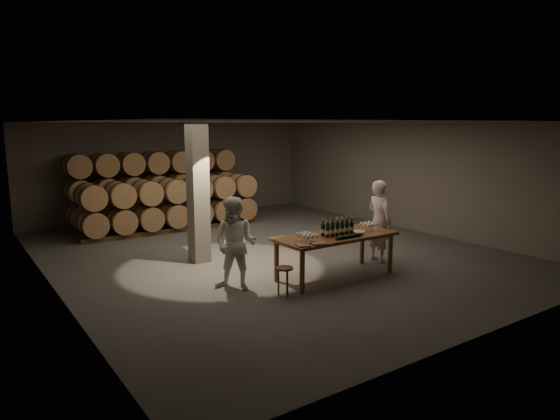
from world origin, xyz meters
TOP-DOWN VIEW (x-y plane):
  - room at (-1.80, 0.20)m, footprint 12.00×12.00m
  - tasting_table at (0.00, -2.50)m, footprint 2.60×1.10m
  - barrel_stack_back at (-0.96, 5.20)m, footprint 5.48×0.95m
  - barrel_stack_front at (-0.96, 3.80)m, footprint 5.48×0.95m
  - bottle_cluster at (0.03, -2.52)m, footprint 0.74×0.24m
  - lying_bottles at (0.02, -2.89)m, footprint 0.74×0.07m
  - glass_cluster_left at (-0.83, -2.62)m, footprint 0.30×0.41m
  - glass_cluster_right at (0.90, -2.55)m, footprint 0.30×0.30m
  - plate at (0.57, -2.56)m, footprint 0.31×0.31m
  - notebook_near at (-0.81, -2.95)m, footprint 0.32×0.28m
  - notebook_corner at (-1.12, -2.87)m, footprint 0.31×0.35m
  - pen at (-0.77, -2.94)m, footprint 0.14×0.04m
  - stool at (-1.53, -2.84)m, footprint 0.33×0.33m
  - person_man at (1.62, -2.15)m, footprint 0.48×0.71m
  - person_woman at (-2.09, -2.02)m, footprint 1.08×1.11m

SIDE VIEW (x-z plane):
  - stool at x=-1.53m, z-range 0.17..0.72m
  - tasting_table at x=0.00m, z-range 0.35..1.25m
  - barrel_stack_front at x=-0.96m, z-range 0.04..1.61m
  - person_woman at x=-2.09m, z-range 0.00..1.80m
  - pen at x=-0.77m, z-range 0.90..0.91m
  - plate at x=0.57m, z-range 0.90..0.92m
  - notebook_corner at x=-1.12m, z-range 0.90..0.92m
  - notebook_near at x=-0.81m, z-range 0.90..0.93m
  - lying_bottles at x=0.02m, z-range 0.90..0.97m
  - person_man at x=1.62m, z-range 0.00..1.90m
  - glass_cluster_left at x=-0.83m, z-range 0.94..1.10m
  - glass_cluster_right at x=0.90m, z-range 0.94..1.11m
  - bottle_cluster at x=0.03m, z-range 0.85..1.20m
  - barrel_stack_back at x=-0.96m, z-range 0.04..2.35m
  - room at x=-1.80m, z-range -4.40..7.60m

